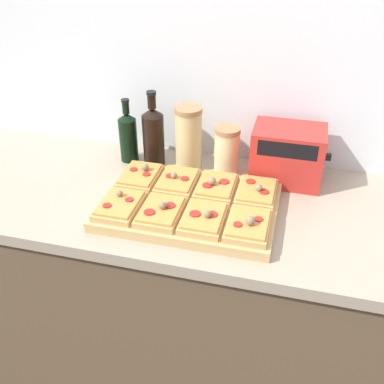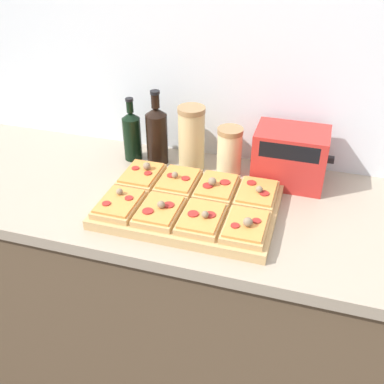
% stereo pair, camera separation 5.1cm
% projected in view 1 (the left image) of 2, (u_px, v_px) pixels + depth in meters
% --- Properties ---
extents(wall_back, '(6.00, 0.06, 2.50)m').
position_uv_depth(wall_back, '(229.00, 68.00, 1.60)').
color(wall_back, silver).
rests_on(wall_back, ground_plane).
extents(kitchen_counter, '(2.63, 0.67, 0.91)m').
position_uv_depth(kitchen_counter, '(203.00, 297.00, 1.74)').
color(kitchen_counter, brown).
rests_on(kitchen_counter, ground_plane).
extents(cutting_board, '(0.55, 0.38, 0.03)m').
position_uv_depth(cutting_board, '(190.00, 206.00, 1.44)').
color(cutting_board, tan).
rests_on(cutting_board, kitchen_counter).
extents(pizza_slice_back_left, '(0.12, 0.17, 0.05)m').
position_uv_depth(pizza_slice_back_left, '(140.00, 176.00, 1.54)').
color(pizza_slice_back_left, tan).
rests_on(pizza_slice_back_left, cutting_board).
extents(pizza_slice_back_midleft, '(0.12, 0.17, 0.05)m').
position_uv_depth(pizza_slice_back_midleft, '(177.00, 181.00, 1.51)').
color(pizza_slice_back_midleft, tan).
rests_on(pizza_slice_back_midleft, cutting_board).
extents(pizza_slice_back_midright, '(0.12, 0.17, 0.06)m').
position_uv_depth(pizza_slice_back_midright, '(216.00, 186.00, 1.48)').
color(pizza_slice_back_midright, tan).
rests_on(pizza_slice_back_midright, cutting_board).
extents(pizza_slice_back_right, '(0.12, 0.17, 0.05)m').
position_uv_depth(pizza_slice_back_right, '(257.00, 192.00, 1.45)').
color(pizza_slice_back_right, tan).
rests_on(pizza_slice_back_right, cutting_board).
extents(pizza_slice_front_left, '(0.12, 0.17, 0.05)m').
position_uv_depth(pizza_slice_front_left, '(120.00, 205.00, 1.39)').
color(pizza_slice_front_left, tan).
rests_on(pizza_slice_front_left, cutting_board).
extents(pizza_slice_front_midleft, '(0.12, 0.17, 0.05)m').
position_uv_depth(pizza_slice_front_midleft, '(161.00, 212.00, 1.36)').
color(pizza_slice_front_midleft, tan).
rests_on(pizza_slice_front_midleft, cutting_board).
extents(pizza_slice_front_midright, '(0.12, 0.17, 0.05)m').
position_uv_depth(pizza_slice_front_midright, '(204.00, 218.00, 1.33)').
color(pizza_slice_front_midright, tan).
rests_on(pizza_slice_front_midright, cutting_board).
extents(pizza_slice_front_right, '(0.12, 0.17, 0.06)m').
position_uv_depth(pizza_slice_front_right, '(248.00, 225.00, 1.30)').
color(pizza_slice_front_right, tan).
rests_on(pizza_slice_front_right, cutting_board).
extents(olive_oil_bottle, '(0.07, 0.07, 0.24)m').
position_uv_depth(olive_oil_bottle, '(128.00, 136.00, 1.68)').
color(olive_oil_bottle, black).
rests_on(olive_oil_bottle, kitchen_counter).
extents(wine_bottle, '(0.08, 0.08, 0.28)m').
position_uv_depth(wine_bottle, '(153.00, 135.00, 1.65)').
color(wine_bottle, black).
rests_on(wine_bottle, kitchen_counter).
extents(grain_jar_tall, '(0.10, 0.10, 0.24)m').
position_uv_depth(grain_jar_tall, '(188.00, 138.00, 1.62)').
color(grain_jar_tall, tan).
rests_on(grain_jar_tall, kitchen_counter).
extents(grain_jar_short, '(0.09, 0.09, 0.18)m').
position_uv_depth(grain_jar_short, '(227.00, 150.00, 1.61)').
color(grain_jar_short, beige).
rests_on(grain_jar_short, kitchen_counter).
extents(toaster_oven, '(0.27, 0.17, 0.20)m').
position_uv_depth(toaster_oven, '(287.00, 155.00, 1.55)').
color(toaster_oven, red).
rests_on(toaster_oven, kitchen_counter).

